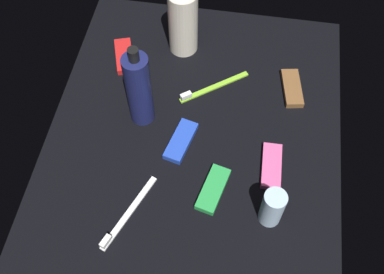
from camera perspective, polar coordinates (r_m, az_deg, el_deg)
ground_plane at (r=101.00cm, az=-0.00°, el=-1.08°), size 84.00×64.00×1.20cm
lotion_bottle at (r=97.33cm, az=-6.58°, el=5.88°), size 5.43×5.43×21.76cm
bodywash_bottle at (r=111.50cm, az=-1.12°, el=14.11°), size 7.01×7.01×19.02cm
deodorant_stick at (r=89.87cm, az=9.90°, el=-8.60°), size 4.39×4.39×9.49cm
toothbrush_white at (r=93.29cm, az=-8.18°, el=-9.65°), size 17.11×7.93×2.10cm
toothbrush_lime at (r=108.59cm, az=2.26°, el=6.10°), size 11.71×15.16×2.10cm
snack_bar_red at (r=115.81cm, az=-8.38°, el=9.87°), size 11.13×7.10×1.50cm
snack_bar_green at (r=94.66cm, az=2.62°, el=-6.46°), size 11.05×6.31×1.50cm
snack_bar_pink at (r=98.39cm, az=9.79°, el=-3.57°), size 10.49×4.25×1.50cm
snack_bar_brown at (r=110.74cm, az=12.25°, el=5.92°), size 10.95×5.80×1.50cm
snack_bar_blue at (r=99.94cm, az=-1.41°, el=-0.61°), size 11.05×6.34×1.50cm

